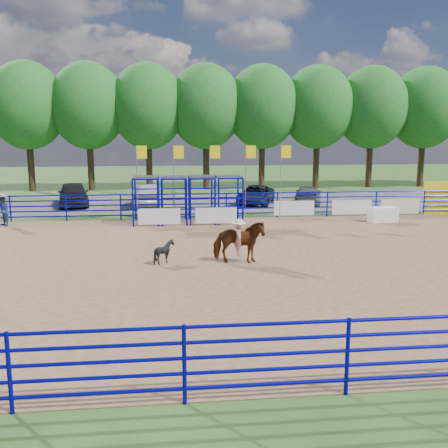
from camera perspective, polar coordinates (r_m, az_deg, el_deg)
The scene contains 14 objects.
ground at distance 19.20m, azimuth 3.60°, elevation -4.28°, with size 120.00×120.00×0.00m, color #3B6026.
arena_dirt at distance 19.20m, azimuth 3.60°, elevation -4.26°, with size 30.00×20.00×0.02m, color #916848.
gravel_strip at distance 35.78m, azimuth -1.00°, elevation 2.49°, with size 40.00×10.00×0.01m, color slate.
announcer_table at distance 28.97m, azimuth 17.70°, elevation 1.04°, with size 1.53×0.72×0.82m, color white.
horse_and_rider at distance 18.64m, azimuth 1.69°, elevation -1.89°, with size 2.03×1.13×2.27m.
calf at distance 18.86m, azimuth -6.84°, elevation -3.15°, with size 0.71×0.80×0.88m, color black.
spectator_cowboy at distance 28.65m, azimuth -23.95°, elevation 1.45°, with size 0.99×1.01×1.70m.
car_a at distance 35.40m, azimuth -16.83°, elevation 3.30°, with size 1.91×4.74×1.61m, color black.
car_b at distance 34.40m, azimuth -8.67°, elevation 3.32°, with size 1.57×4.49×1.48m, color gray.
car_c at distance 34.79m, azimuth 3.65°, elevation 3.34°, with size 2.16×4.68×1.30m, color #151B35.
car_d at distance 35.27m, azimuth 9.57°, elevation 3.29°, with size 1.77×4.36×1.27m, color #5B5B5E.
perimeter_fence at distance 19.03m, azimuth 3.62°, elevation -2.10°, with size 30.10×20.10×1.50m.
chute_assembly at distance 27.41m, azimuth -3.43°, elevation 2.76°, with size 19.32×2.41×4.20m.
treeline at distance 44.52m, azimuth -2.11°, elevation 13.71°, with size 56.40×6.40×11.24m.
Camera 1 is at (-3.19, -18.32, 4.79)m, focal length 40.00 mm.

